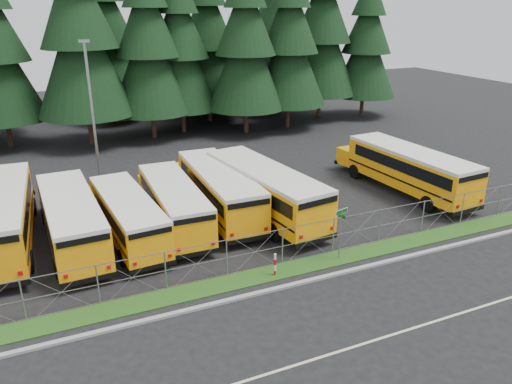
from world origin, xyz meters
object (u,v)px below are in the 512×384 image
(bus_1, at_px, (71,221))
(street_sign, at_px, (341,223))
(bus_0, at_px, (2,218))
(bus_4, at_px, (218,191))
(bus_5, at_px, (261,191))
(bus_east, at_px, (406,170))
(striped_bollard, at_px, (275,265))
(light_standard, at_px, (92,109))
(bus_2, at_px, (127,217))
(bus_3, at_px, (173,205))

(bus_1, bearing_deg, street_sign, -32.76)
(bus_0, height_order, bus_4, bus_0)
(bus_0, height_order, bus_5, bus_0)
(bus_5, relative_size, bus_east, 1.02)
(striped_bollard, height_order, light_standard, light_standard)
(bus_0, relative_size, bus_east, 1.03)
(bus_1, bearing_deg, bus_4, 3.67)
(bus_1, xyz_separation_m, bus_2, (2.88, -0.41, -0.13))
(bus_0, bearing_deg, bus_1, -21.11)
(bus_2, bearing_deg, striped_bollard, -54.87)
(bus_east, height_order, striped_bollard, bus_east)
(bus_2, relative_size, bus_east, 0.85)
(bus_1, height_order, bus_5, bus_5)
(bus_0, relative_size, bus_2, 1.22)
(bus_4, xyz_separation_m, street_sign, (3.68, -8.19, 0.54))
(bus_east, relative_size, street_sign, 4.24)
(bus_2, bearing_deg, bus_4, 8.81)
(bus_3, height_order, bus_4, bus_4)
(bus_1, xyz_separation_m, bus_east, (21.97, -0.72, 0.10))
(bus_4, bearing_deg, bus_0, 178.80)
(street_sign, distance_m, striped_bollard, 4.05)
(bus_1, relative_size, bus_3, 1.06)
(bus_1, xyz_separation_m, bus_4, (8.73, 0.94, 0.03))
(bus_2, height_order, bus_east, bus_east)
(bus_east, xyz_separation_m, light_standard, (-19.25, 10.52, 3.94))
(bus_1, xyz_separation_m, street_sign, (12.41, -7.24, 0.57))
(bus_0, relative_size, bus_1, 1.10)
(striped_bollard, bearing_deg, bus_3, 111.31)
(bus_3, height_order, bus_east, bus_east)
(street_sign, bearing_deg, bus_4, 114.22)
(bus_5, bearing_deg, bus_4, 142.46)
(bus_4, relative_size, bus_east, 0.96)
(bus_0, height_order, bus_east, bus_0)
(bus_3, distance_m, street_sign, 10.05)
(bus_1, distance_m, street_sign, 14.38)
(bus_4, relative_size, bus_5, 0.94)
(bus_2, distance_m, striped_bollard, 9.10)
(bus_2, xyz_separation_m, street_sign, (9.53, -6.83, 0.71))
(bus_3, bearing_deg, bus_east, -1.73)
(bus_4, bearing_deg, street_sign, -64.45)
(bus_2, relative_size, light_standard, 1.00)
(bus_2, bearing_deg, bus_1, 167.69)
(bus_4, height_order, light_standard, light_standard)
(bus_1, bearing_deg, striped_bollard, -43.17)
(bus_5, bearing_deg, bus_3, 166.23)
(bus_5, distance_m, bus_east, 10.89)
(bus_4, bearing_deg, striped_bollard, -89.33)
(bus_1, distance_m, striped_bollard, 11.42)
(bus_2, xyz_separation_m, striped_bollard, (5.75, -7.01, -0.73))
(bus_1, distance_m, light_standard, 10.94)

